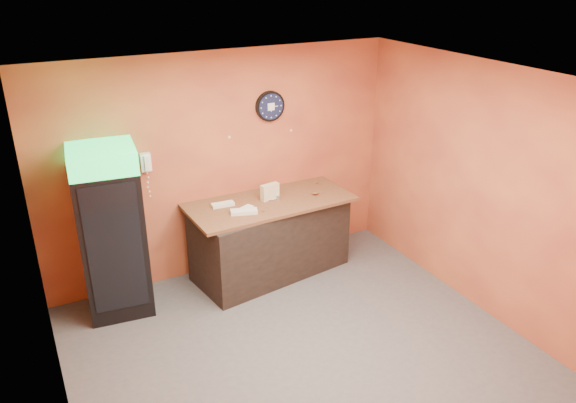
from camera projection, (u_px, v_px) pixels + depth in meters
floor at (299, 349)px, 5.86m from camera, size 4.50×4.50×0.00m
back_wall at (223, 165)px, 6.93m from camera, size 4.50×0.02×2.80m
left_wall at (46, 288)px, 4.36m from camera, size 0.02×4.00×2.80m
right_wall at (477, 188)px, 6.25m from camera, size 0.02×4.00×2.80m
ceiling at (301, 81)px, 4.74m from camera, size 4.50×4.00×0.02m
beverage_cooler at (113, 235)px, 6.17m from camera, size 0.76×0.76×1.96m
prep_counter at (270, 238)px, 7.14m from camera, size 2.03×1.13×0.96m
wall_clock at (270, 106)px, 6.91m from camera, size 0.38×0.06×0.38m
wall_phone at (146, 162)px, 6.40m from camera, size 0.12×0.10×0.21m
butcher_paper at (270, 202)px, 6.93m from camera, size 2.08×1.02×0.04m
sub_roll_stack at (270, 192)px, 6.93m from camera, size 0.25×0.12×0.20m
wrapped_sandwich_left at (244, 210)px, 6.63m from camera, size 0.27×0.20×0.04m
wrapped_sandwich_mid at (244, 212)px, 6.58m from camera, size 0.33×0.21×0.04m
wrapped_sandwich_right at (223, 204)px, 6.77m from camera, size 0.28×0.12×0.04m
kitchen_tool at (278, 197)px, 6.95m from camera, size 0.05×0.05×0.05m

